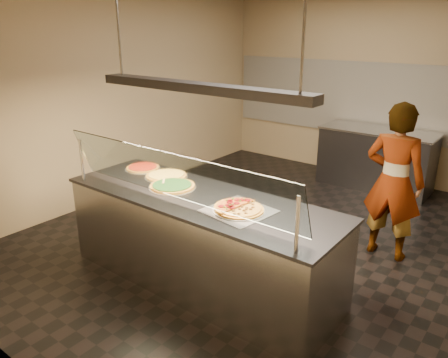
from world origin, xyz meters
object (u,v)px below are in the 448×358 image
Objects in this scene: half_pizza_sausage at (249,211)px; heat_lamp_housing at (197,87)px; half_pizza_pepperoni at (230,205)px; worker at (394,182)px; pizza_spatula at (167,183)px; serving_counter at (201,240)px; prep_table at (376,158)px; pizza_tomato at (143,167)px; sneeze_guard at (173,176)px; perforated_tray at (239,210)px; pizza_cheese at (167,175)px; pizza_spinach at (173,186)px.

heat_lamp_housing reaches higher than half_pizza_sausage.
worker is (0.88, 1.76, -0.10)m from half_pizza_pepperoni.
half_pizza_sausage is at bearing -4.04° from pizza_spatula.
serving_counter is 0.64m from half_pizza_pepperoni.
serving_counter is 1.65× the size of prep_table.
pizza_tomato is 0.23× the size of prep_table.
perforated_tray is at bearing 30.55° from sneeze_guard.
pizza_cheese is (-1.25, 0.27, -0.01)m from half_pizza_sausage.
half_pizza_sausage is (0.60, -0.05, 0.49)m from serving_counter.
pizza_cheese is at bearing 165.76° from half_pizza_pepperoni.
prep_table is at bearing 78.77° from pizza_spinach.
pizza_tomato is at bearing 169.76° from half_pizza_sausage.
pizza_spatula is (-0.95, 0.07, 0.02)m from perforated_tray.
perforated_tray is 1.28× the size of pizza_cheese.
half_pizza_pepperoni reaches higher than pizza_spatula.
half_pizza_sausage is at bearing -0.32° from half_pizza_pepperoni.
prep_table is at bearing 91.80° from perforated_tray.
half_pizza_pepperoni is at bearing 179.68° from half_pizza_sausage.
heat_lamp_housing reaches higher than sneeze_guard.
pizza_cheese is 1.17× the size of pizza_tomato.
perforated_tray is 2.09× the size of pizza_spatula.
half_pizza_sausage is at bearing 26.03° from sneeze_guard.
worker reaches higher than half_pizza_pepperoni.
sneeze_guard reaches higher than perforated_tray.
pizza_spatula reaches higher than perforated_tray.
pizza_spinach is at bearing -18.33° from pizza_tomato.
serving_counter is at bearing -3.03° from pizza_spatula.
pizza_spinach is 1.07m from heat_lamp_housing.
half_pizza_pepperoni reaches higher than pizza_cheese.
serving_counter is 0.84m from pizza_cheese.
sneeze_guard is at bearing -153.97° from half_pizza_sausage.
pizza_cheese is at bearing 161.69° from serving_counter.
heat_lamp_housing is (1.06, -0.25, 1.01)m from pizza_tomato.
serving_counter is 6.21× the size of half_pizza_pepperoni.
half_pizza_pepperoni is 0.26× the size of worker.
heat_lamp_housing is (-0.50, 0.05, 1.01)m from perforated_tray.
pizza_spinach reaches higher than pizza_cheese.
pizza_spinach is (-0.98, 0.07, -0.01)m from half_pizza_sausage.
heat_lamp_housing is at bearing -3.03° from pizza_spatula.
half_pizza_sausage reaches higher than prep_table.
pizza_spinach is at bearing 45.53° from worker.
pizza_spinach is (-0.77, 0.07, -0.02)m from half_pizza_pepperoni.
perforated_tray is 0.26× the size of heat_lamp_housing.
sneeze_guard reaches higher than pizza_cheese.
pizza_spinach is 0.08m from pizza_spatula.
serving_counter is at bearing -95.62° from prep_table.
heat_lamp_housing reaches higher than perforated_tray.
serving_counter is at bearing -18.31° from pizza_cheese.
heat_lamp_housing is at bearing -95.62° from prep_table.
prep_table is at bearing 77.69° from pizza_spatula.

